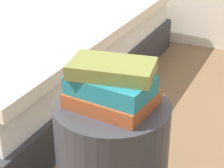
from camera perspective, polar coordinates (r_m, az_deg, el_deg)
bed at (r=2.69m, az=-13.92°, el=5.44°), size 1.56×2.02×0.62m
side_table at (r=1.49m, az=-0.00°, el=-11.47°), size 0.40×0.40×0.51m
book_rust at (r=1.34m, az=-0.06°, el=-2.01°), size 0.29×0.24×0.05m
book_teal at (r=1.30m, az=-0.26°, el=-0.09°), size 0.28×0.20×0.06m
book_olive at (r=1.28m, az=-0.18°, el=2.13°), size 0.29×0.20×0.05m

